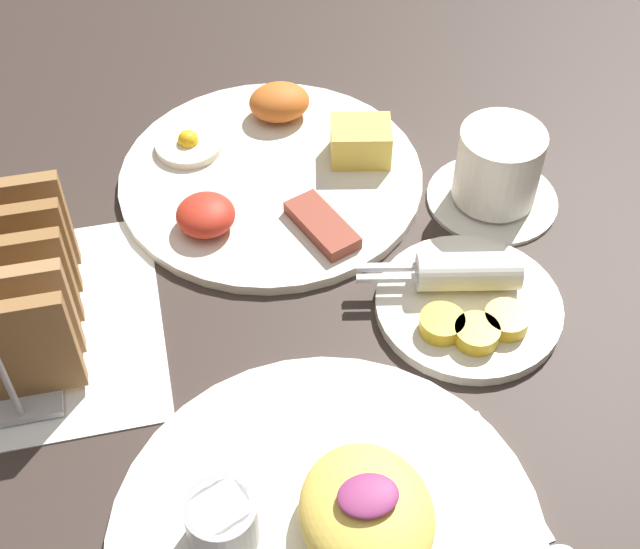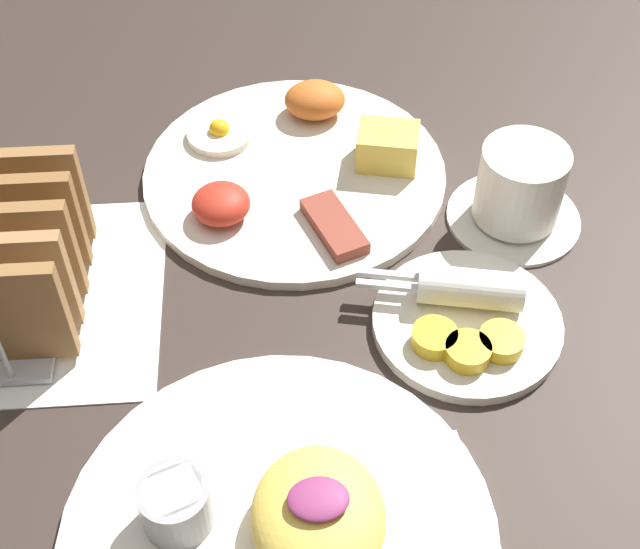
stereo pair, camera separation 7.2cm
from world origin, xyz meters
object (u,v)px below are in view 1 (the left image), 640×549
object	(u,v)px
plate_breakfast	(273,170)
coffee_cup	(497,171)
plate_foreground	(330,530)
plate_condiments	(469,301)
toast_rack	(7,291)

from	to	relation	value
plate_breakfast	coffee_cup	xyz separation A→B (m)	(0.19, -0.07, 0.03)
coffee_cup	plate_breakfast	bearing A→B (deg)	158.93
plate_breakfast	plate_foreground	world-z (taller)	plate_foreground
plate_condiments	coffee_cup	bearing A→B (deg)	61.54
coffee_cup	plate_condiments	bearing A→B (deg)	-118.46
plate_condiments	toast_rack	distance (m)	0.36
plate_foreground	plate_condiments	bearing A→B (deg)	47.68
toast_rack	coffee_cup	distance (m)	0.43
plate_breakfast	toast_rack	size ratio (longest dim) A/B	1.58
plate_breakfast	plate_condiments	distance (m)	0.23
plate_condiments	plate_foreground	size ratio (longest dim) A/B	0.56
plate_breakfast	toast_rack	bearing A→B (deg)	-148.96
plate_condiments	toast_rack	xyz separation A→B (m)	(-0.36, 0.05, 0.04)
plate_breakfast	plate_condiments	world-z (taller)	plate_breakfast
plate_breakfast	plate_foreground	distance (m)	0.37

